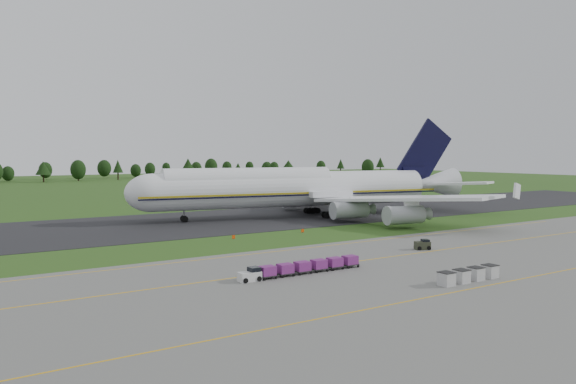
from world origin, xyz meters
TOP-DOWN VIEW (x-y plane):
  - ground at (0.00, 0.00)m, footprint 600.00×600.00m
  - apron at (0.00, -34.00)m, footprint 300.00×52.00m
  - taxiway at (0.00, 28.00)m, footprint 300.00×40.00m
  - apron_markings at (0.00, -26.98)m, footprint 300.00×30.20m
  - tree_line at (1.35, 219.81)m, footprint 526.95×19.74m
  - aircraft at (22.20, 24.93)m, footprint 80.93×77.34m
  - baggage_train at (-11.20, -24.41)m, footprint 16.41×1.49m
  - utility_cart at (13.26, -20.23)m, footprint 2.46×1.98m
  - uld_row at (2.32, -37.65)m, footprint 8.70×1.50m
  - edge_markers at (1.75, 4.33)m, footprint 14.36×0.30m

SIDE VIEW (x-z plane):
  - ground at x=0.00m, z-range 0.00..0.00m
  - apron at x=0.00m, z-range 0.00..0.06m
  - taxiway at x=0.00m, z-range 0.00..0.08m
  - apron_markings at x=0.00m, z-range 0.06..0.07m
  - edge_markers at x=1.75m, z-range -0.03..0.57m
  - utility_cart at x=13.26m, z-range 0.05..1.22m
  - uld_row at x=2.32m, z-range 0.06..1.55m
  - baggage_train at x=-11.20m, z-range 0.12..1.55m
  - tree_line at x=1.35m, z-range 0.31..11.94m
  - aircraft at x=22.20m, z-range -4.85..17.78m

